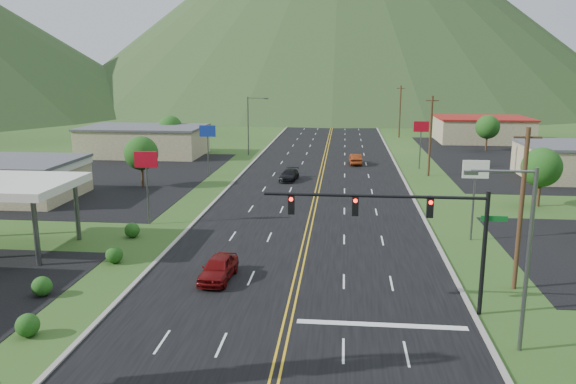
# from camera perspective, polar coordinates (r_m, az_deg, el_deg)

# --- Properties ---
(traffic_signal) EXTENTS (13.10, 0.43, 7.00)m
(traffic_signal) POSITION_cam_1_polar(r_m,az_deg,el_deg) (31.16, 12.31, -2.76)
(traffic_signal) COLOR black
(traffic_signal) RESTS_ON ground
(streetlight_east) EXTENTS (3.28, 0.25, 9.00)m
(streetlight_east) POSITION_cam_1_polar(r_m,az_deg,el_deg) (28.42, 22.68, -5.27)
(streetlight_east) COLOR #59595E
(streetlight_east) RESTS_ON ground
(streetlight_west) EXTENTS (3.28, 0.25, 9.00)m
(streetlight_west) POSITION_cam_1_polar(r_m,az_deg,el_deg) (87.48, -3.87, 7.15)
(streetlight_west) COLOR #59595E
(streetlight_west) RESTS_ON ground
(gas_canopy) EXTENTS (10.00, 8.00, 5.30)m
(gas_canopy) POSITION_cam_1_polar(r_m,az_deg,el_deg) (46.07, -26.99, 0.51)
(gas_canopy) COLOR white
(gas_canopy) RESTS_ON ground
(building_west_mid) EXTENTS (14.40, 10.40, 4.10)m
(building_west_mid) POSITION_cam_1_polar(r_m,az_deg,el_deg) (65.10, -26.72, 1.36)
(building_west_mid) COLOR beige
(building_west_mid) RESTS_ON ground
(building_west_far) EXTENTS (18.40, 11.40, 4.50)m
(building_west_far) POSITION_cam_1_polar(r_m,az_deg,el_deg) (90.05, -14.40, 5.07)
(building_west_far) COLOR beige
(building_west_far) RESTS_ON ground
(building_east_far) EXTENTS (16.40, 12.40, 4.50)m
(building_east_far) POSITION_cam_1_polar(r_m,az_deg,el_deg) (109.40, 19.11, 6.04)
(building_east_far) COLOR beige
(building_east_far) RESTS_ON ground
(pole_sign_west_a) EXTENTS (2.00, 0.18, 6.40)m
(pole_sign_west_a) POSITION_cam_1_polar(r_m,az_deg,el_deg) (49.57, -14.20, 2.48)
(pole_sign_west_a) COLOR #59595E
(pole_sign_west_a) RESTS_ON ground
(pole_sign_west_b) EXTENTS (2.00, 0.18, 6.40)m
(pole_sign_west_b) POSITION_cam_1_polar(r_m,az_deg,el_deg) (70.42, -8.17, 5.63)
(pole_sign_west_b) COLOR #59595E
(pole_sign_west_b) RESTS_ON ground
(pole_sign_east_a) EXTENTS (2.00, 0.18, 6.40)m
(pole_sign_east_a) POSITION_cam_1_polar(r_m,az_deg,el_deg) (45.82, 18.48, 1.41)
(pole_sign_east_a) COLOR #59595E
(pole_sign_east_a) RESTS_ON ground
(pole_sign_east_b) EXTENTS (2.00, 0.18, 6.40)m
(pole_sign_east_b) POSITION_cam_1_polar(r_m,az_deg,el_deg) (77.01, 13.36, 6.01)
(pole_sign_east_b) COLOR #59595E
(pole_sign_east_b) RESTS_ON ground
(tree_west_a) EXTENTS (3.84, 3.84, 5.82)m
(tree_west_a) POSITION_cam_1_polar(r_m,az_deg,el_deg) (65.70, -14.69, 3.83)
(tree_west_a) COLOR #382314
(tree_west_a) RESTS_ON ground
(tree_west_b) EXTENTS (3.84, 3.84, 5.82)m
(tree_west_b) POSITION_cam_1_polar(r_m,az_deg,el_deg) (92.66, -11.85, 6.41)
(tree_west_b) COLOR #382314
(tree_west_b) RESTS_ON ground
(tree_east_a) EXTENTS (3.84, 3.84, 5.82)m
(tree_east_a) POSITION_cam_1_polar(r_m,az_deg,el_deg) (59.85, 24.36, 2.29)
(tree_east_a) COLOR #382314
(tree_east_a) RESTS_ON ground
(tree_east_b) EXTENTS (3.84, 3.84, 5.82)m
(tree_east_b) POSITION_cam_1_polar(r_m,az_deg,el_deg) (97.17, 19.62, 6.23)
(tree_east_b) COLOR #382314
(tree_east_b) RESTS_ON ground
(utility_pole_a) EXTENTS (1.60, 0.28, 10.00)m
(utility_pole_a) POSITION_cam_1_polar(r_m,az_deg,el_deg) (36.48, 22.61, -1.54)
(utility_pole_a) COLOR #382314
(utility_pole_a) RESTS_ON ground
(utility_pole_b) EXTENTS (1.60, 0.28, 10.00)m
(utility_pole_b) POSITION_cam_1_polar(r_m,az_deg,el_deg) (72.16, 14.27, 5.60)
(utility_pole_b) COLOR #382314
(utility_pole_b) RESTS_ON ground
(utility_pole_c) EXTENTS (1.60, 0.28, 10.00)m
(utility_pole_c) POSITION_cam_1_polar(r_m,az_deg,el_deg) (111.70, 11.31, 8.08)
(utility_pole_c) COLOR #382314
(utility_pole_c) RESTS_ON ground
(utility_pole_d) EXTENTS (1.60, 0.28, 10.00)m
(utility_pole_d) POSITION_cam_1_polar(r_m,az_deg,el_deg) (151.48, 9.88, 9.26)
(utility_pole_d) COLOR #382314
(utility_pole_d) RESTS_ON ground
(car_red_near) EXTENTS (2.11, 4.64, 1.54)m
(car_red_near) POSITION_cam_1_polar(r_m,az_deg,el_deg) (36.59, -7.08, -7.74)
(car_red_near) COLOR #630B0B
(car_red_near) RESTS_ON ground
(car_dark_mid) EXTENTS (2.34, 4.66, 1.30)m
(car_dark_mid) POSITION_cam_1_polar(r_m,az_deg,el_deg) (67.66, 0.13, 1.70)
(car_dark_mid) COLOR black
(car_dark_mid) RESTS_ON ground
(car_red_far) EXTENTS (1.80, 4.55, 1.47)m
(car_red_far) POSITION_cam_1_polar(r_m,az_deg,el_deg) (79.54, 6.86, 3.32)
(car_red_far) COLOR maroon
(car_red_far) RESTS_ON ground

